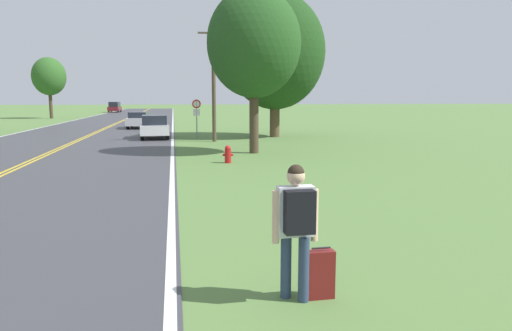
{
  "coord_description": "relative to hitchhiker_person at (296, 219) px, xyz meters",
  "views": [
    {
      "loc": [
        5.95,
        -1.19,
        2.63
      ],
      "look_at": [
        7.84,
        9.31,
        1.06
      ],
      "focal_mm": 32.0,
      "sensor_mm": 36.0,
      "label": 1
    }
  ],
  "objects": [
    {
      "name": "car_silver_sedan_receding",
      "position": [
        -4.6,
        36.44,
        -0.35
      ],
      "size": [
        1.9,
        4.63,
        1.43
      ],
      "rotation": [
        0.0,
        0.0,
        -1.61
      ],
      "color": "black",
      "rests_on": "ground"
    },
    {
      "name": "traffic_sign",
      "position": [
        -0.01,
        25.01,
        0.83
      ],
      "size": [
        0.6,
        0.1,
        2.57
      ],
      "color": "gray",
      "rests_on": "ground"
    },
    {
      "name": "fire_hydrant",
      "position": [
        0.64,
        12.98,
        -0.73
      ],
      "size": [
        0.43,
        0.27,
        0.72
      ],
      "color": "red",
      "rests_on": "ground"
    },
    {
      "name": "tree_mid_treeline",
      "position": [
        -17.41,
        58.89,
        4.34
      ],
      "size": [
        4.27,
        4.27,
        7.93
      ],
      "color": "#473828",
      "rests_on": "ground"
    },
    {
      "name": "car_maroon_van_distant",
      "position": [
        -12.53,
        85.38,
        -0.1
      ],
      "size": [
        2.15,
        4.76,
        1.97
      ],
      "rotation": [
        0.0,
        0.0,
        1.53
      ],
      "color": "black",
      "rests_on": "ground"
    },
    {
      "name": "tree_right_cluster",
      "position": [
        5.31,
        25.17,
        4.62
      ],
      "size": [
        6.71,
        6.71,
        9.59
      ],
      "color": "brown",
      "rests_on": "ground"
    },
    {
      "name": "utility_pole_midground",
      "position": [
        0.92,
        22.47,
        2.58
      ],
      "size": [
        1.8,
        0.24,
        7.07
      ],
      "color": "brown",
      "rests_on": "ground"
    },
    {
      "name": "car_white_sedan_mid_far",
      "position": [
        -2.76,
        25.41,
        -0.31
      ],
      "size": [
        1.94,
        4.17,
        1.53
      ],
      "rotation": [
        0.0,
        0.0,
        -1.53
      ],
      "color": "black",
      "rests_on": "ground"
    },
    {
      "name": "tree_left_verge",
      "position": [
        2.29,
        16.16,
        4.06
      ],
      "size": [
        4.42,
        4.42,
        7.73
      ],
      "color": "#473828",
      "rests_on": "ground"
    },
    {
      "name": "hitchhiker_person",
      "position": [
        0.0,
        0.0,
        0.0
      ],
      "size": [
        0.61,
        0.43,
        1.8
      ],
      "rotation": [
        0.0,
        0.0,
        1.58
      ],
      "color": "navy",
      "rests_on": "ground"
    },
    {
      "name": "suitcase",
      "position": [
        0.35,
        0.02,
        -0.78
      ],
      "size": [
        0.36,
        0.16,
        0.7
      ],
      "rotation": [
        0.0,
        0.0,
        1.58
      ],
      "color": "maroon",
      "rests_on": "ground"
    }
  ]
}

